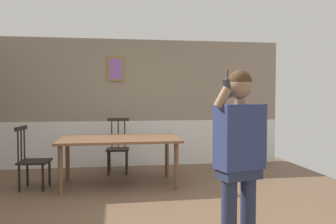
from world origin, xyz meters
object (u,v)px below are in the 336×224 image
dining_table (119,143)px  person_figure (240,150)px  chair_by_doorway (32,159)px  chair_near_window (118,147)px

dining_table → person_figure: size_ratio=1.16×
chair_by_doorway → dining_table: bearing=96.5°
dining_table → chair_near_window: bearing=90.7°
dining_table → person_figure: (1.04, -2.76, 0.28)m
person_figure → chair_near_window: bearing=-90.1°
chair_near_window → chair_by_doorway: bearing=39.3°
dining_table → chair_by_doorway: size_ratio=1.98×
chair_near_window → dining_table: bearing=94.8°
dining_table → chair_by_doorway: (-1.36, -0.02, -0.24)m
dining_table → person_figure: 2.96m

